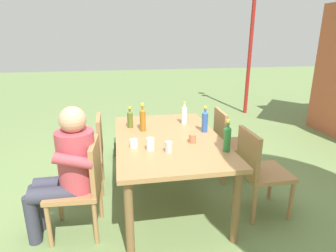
# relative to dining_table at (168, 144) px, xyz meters

# --- Properties ---
(ground_plane) EXTENTS (24.00, 24.00, 0.00)m
(ground_plane) POSITION_rel_dining_table_xyz_m (0.00, 0.00, -0.65)
(ground_plane) COLOR #6B844C
(dining_table) EXTENTS (1.68, 1.05, 0.73)m
(dining_table) POSITION_rel_dining_table_xyz_m (0.00, 0.00, 0.00)
(dining_table) COLOR #A37547
(dining_table) RESTS_ON ground_plane
(chair_near_right) EXTENTS (0.47, 0.47, 0.87)m
(chair_near_right) POSITION_rel_dining_table_xyz_m (0.38, -0.83, -0.16)
(chair_near_right) COLOR #A37547
(chair_near_right) RESTS_ON ground_plane
(chair_near_left) EXTENTS (0.45, 0.45, 0.87)m
(chair_near_left) POSITION_rel_dining_table_xyz_m (-0.38, -0.83, -0.16)
(chair_near_left) COLOR #A37547
(chair_near_left) RESTS_ON ground_plane
(chair_far_right) EXTENTS (0.44, 0.44, 0.87)m
(chair_far_right) POSITION_rel_dining_table_xyz_m (0.38, 0.83, -0.16)
(chair_far_right) COLOR #A37547
(chair_far_right) RESTS_ON ground_plane
(chair_far_left) EXTENTS (0.46, 0.46, 0.87)m
(chair_far_left) POSITION_rel_dining_table_xyz_m (-0.38, 0.83, -0.16)
(chair_far_left) COLOR #A37547
(chair_far_left) RESTS_ON ground_plane
(person_in_white_shirt) EXTENTS (0.47, 0.61, 1.18)m
(person_in_white_shirt) POSITION_rel_dining_table_xyz_m (0.38, -0.94, 0.01)
(person_in_white_shirt) COLOR #B7424C
(person_in_white_shirt) RESTS_ON ground_plane
(bottle_clear) EXTENTS (0.06, 0.06, 0.26)m
(bottle_clear) POSITION_rel_dining_table_xyz_m (-0.42, 0.27, 0.19)
(bottle_clear) COLOR white
(bottle_clear) RESTS_ON dining_table
(bottle_blue) EXTENTS (0.06, 0.06, 0.28)m
(bottle_blue) POSITION_rel_dining_table_xyz_m (-0.10, 0.42, 0.20)
(bottle_blue) COLOR #2D56A3
(bottle_blue) RESTS_ON dining_table
(bottle_amber) EXTENTS (0.06, 0.06, 0.31)m
(bottle_amber) POSITION_rel_dining_table_xyz_m (-0.25, -0.23, 0.21)
(bottle_amber) COLOR #996019
(bottle_amber) RESTS_ON dining_table
(bottle_green) EXTENTS (0.06, 0.06, 0.29)m
(bottle_green) POSITION_rel_dining_table_xyz_m (0.45, 0.45, 0.20)
(bottle_green) COLOR #287A38
(bottle_green) RESTS_ON dining_table
(bottle_olive) EXTENTS (0.06, 0.06, 0.24)m
(bottle_olive) POSITION_rel_dining_table_xyz_m (-0.39, -0.36, 0.18)
(bottle_olive) COLOR #566623
(bottle_olive) RESTS_ON dining_table
(cup_terracotta) EXTENTS (0.07, 0.07, 0.08)m
(cup_terracotta) POSITION_rel_dining_table_xyz_m (0.19, 0.21, 0.12)
(cup_terracotta) COLOR #BC6B47
(cup_terracotta) RESTS_ON dining_table
(cup_white) EXTENTS (0.07, 0.07, 0.08)m
(cup_white) POSITION_rel_dining_table_xyz_m (0.22, -0.36, 0.12)
(cup_white) COLOR white
(cup_white) RESTS_ON dining_table
(cup_steel) EXTENTS (0.07, 0.07, 0.10)m
(cup_steel) POSITION_rel_dining_table_xyz_m (0.39, -0.06, 0.13)
(cup_steel) COLOR #B2B7BC
(cup_steel) RESTS_ON dining_table
(cup_glass) EXTENTS (0.07, 0.07, 0.12)m
(cup_glass) POSITION_rel_dining_table_xyz_m (0.31, -0.22, 0.14)
(cup_glass) COLOR silver
(cup_glass) RESTS_ON dining_table
(backpack_by_near_side) EXTENTS (0.33, 0.25, 0.47)m
(backpack_by_near_side) POSITION_rel_dining_table_xyz_m (-1.28, -0.43, -0.42)
(backpack_by_near_side) COLOR #47663D
(backpack_by_near_side) RESTS_ON ground_plane
(lamp_post) EXTENTS (0.56, 0.20, 3.10)m
(lamp_post) POSITION_rel_dining_table_xyz_m (-3.26, 2.39, 1.52)
(lamp_post) COLOR maroon
(lamp_post) RESTS_ON ground_plane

